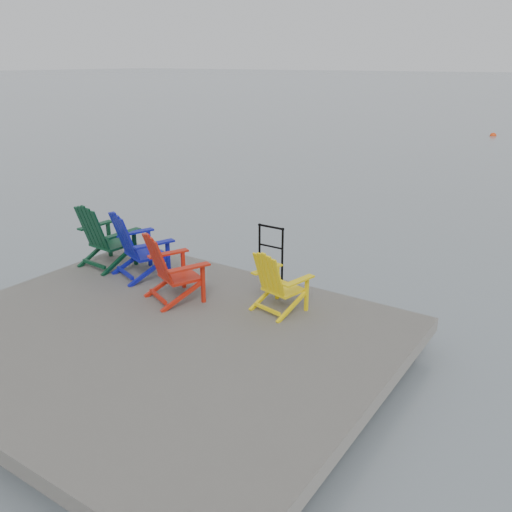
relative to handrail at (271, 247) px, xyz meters
The scene contains 8 objects.
ground 2.67m from the handrail, 95.83° to the right, with size 400.00×400.00×0.00m, color slate.
dock 2.56m from the handrail, 95.83° to the right, with size 6.00×5.00×1.40m.
handrail is the anchor object (origin of this frame).
chair_green 2.91m from the handrail, 157.16° to the right, with size 0.94×0.87×1.12m.
chair_blue 2.19m from the handrail, 148.49° to the right, with size 1.07×1.02×1.12m.
chair_red 1.72m from the handrail, 116.26° to the right, with size 1.03×0.98×1.06m.
chair_yellow 1.24m from the handrail, 53.28° to the right, with size 0.83×0.78×0.92m.
buoy_b 25.09m from the handrail, 93.40° to the left, with size 0.35×0.35×0.35m, color #E83C0D.
Camera 1 is at (4.67, -4.58, 3.90)m, focal length 38.00 mm.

